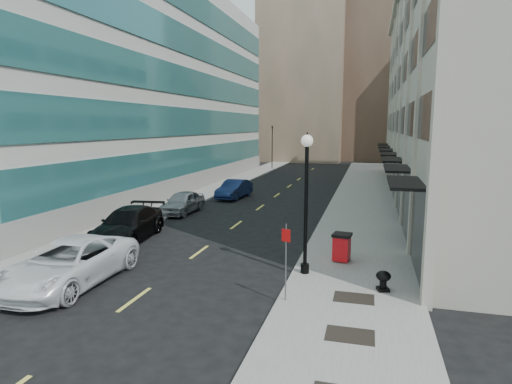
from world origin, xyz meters
The scene contains 21 objects.
ground centered at (0.00, 0.00, 0.00)m, with size 160.00×160.00×0.00m, color black.
sidewalk_right centered at (7.50, 20.00, 0.07)m, with size 5.00×80.00×0.15m, color gray.
sidewalk_left centered at (-6.50, 20.00, 0.07)m, with size 3.00×80.00×0.15m, color gray.
building_right centered at (16.94, 26.99, 8.99)m, with size 15.30×46.50×18.25m.
building_left centered at (-15.95, 27.00, 9.99)m, with size 16.14×46.00×20.00m.
skyline_tan_near centered at (-4.00, 68.00, 14.00)m, with size 14.00×18.00×28.00m, color #9C7C66.
skyline_brown centered at (8.00, 72.00, 17.00)m, with size 12.00×16.00×34.00m, color brown.
skyline_tan_far centered at (-14.00, 78.00, 11.00)m, with size 12.00×14.00×22.00m, color #9C7C66.
skyline_stone centered at (18.00, 66.00, 10.00)m, with size 10.00×14.00×20.00m, color #B1A895.
grate_mid centered at (7.60, 1.00, 0.15)m, with size 1.40×1.00×0.01m, color black.
grate_far centered at (7.60, 3.80, 0.15)m, with size 1.40×1.00×0.01m, color black.
road_centerline centered at (0.00, 17.00, 0.01)m, with size 0.15×68.20×0.01m.
traffic_signal centered at (-5.50, 48.00, 5.72)m, with size 0.66×0.66×6.98m.
car_white_van centered at (-3.20, 2.67, 0.87)m, with size 2.89×6.28×1.74m, color white.
car_black_pickup centered at (-4.60, 9.12, 0.86)m, with size 2.41×5.93×1.72m, color black.
car_silver_sedan centered at (-4.80, 16.52, 0.78)m, with size 1.84×4.58×1.56m, color gray.
car_blue_sedan centered at (-3.20, 23.53, 0.78)m, with size 1.64×4.72×1.55m, color #152450.
trash_bin centered at (6.88, 7.93, 0.83)m, with size 0.90×0.94×1.27m.
lamppost centered at (5.53, 5.94, 3.55)m, with size 0.48×0.48×5.79m.
sign_post centered at (5.30, 2.99, 1.87)m, with size 0.31×0.12×2.72m.
urn_planter centered at (8.60, 4.77, 0.61)m, with size 0.54×0.54×0.75m.
Camera 1 is at (7.98, -10.90, 6.17)m, focal length 30.00 mm.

